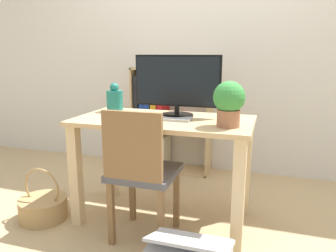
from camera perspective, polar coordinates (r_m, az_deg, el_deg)
ground_plane at (r=2.47m, az=-0.73°, el=-15.66°), size 10.00×10.00×0.00m
wall_back at (r=3.31m, az=5.83°, el=14.78°), size 8.00×0.05×2.60m
desk at (r=2.26m, az=-0.77°, el=-2.54°), size 1.20×0.63×0.74m
monitor at (r=2.27m, az=1.60°, el=7.32°), size 0.61×0.23×0.42m
keyboard at (r=2.18m, az=0.10°, el=1.34°), size 0.31×0.12×0.02m
vase at (r=2.51m, az=-9.27°, el=4.58°), size 0.12×0.12×0.22m
potted_plant at (r=1.98m, az=10.56°, el=4.16°), size 0.19×0.19×0.27m
chair at (r=2.02m, az=-4.73°, el=-7.65°), size 0.40×0.40×0.86m
bookshelf at (r=3.32m, az=-1.79°, el=0.48°), size 0.78×0.28×1.03m
basket at (r=2.58m, az=-20.89°, el=-13.04°), size 0.34×0.34×0.38m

